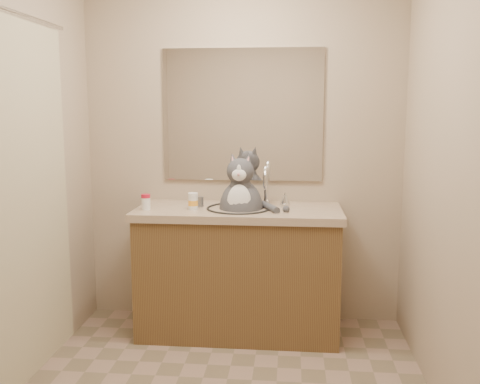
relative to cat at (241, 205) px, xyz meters
name	(u,v)px	position (x,y,z in m)	size (l,w,h in m)	color
room	(218,172)	(-0.02, -0.96, 0.32)	(2.22, 2.52, 2.42)	gray
vanity	(239,268)	(-0.02, 0.01, -0.43)	(1.34, 0.59, 1.12)	brown
mirror	(243,115)	(-0.02, 0.28, 0.57)	(1.10, 0.02, 0.90)	white
shower_curtain	(17,201)	(-1.07, -0.86, 0.16)	(0.02, 1.30, 1.93)	beige
cat	(241,205)	(0.00, 0.00, 0.00)	(0.41, 0.33, 0.57)	#434348
pill_bottle_redcap	(146,202)	(-0.61, -0.10, 0.03)	(0.07, 0.07, 0.10)	white
pill_bottle_orange	(193,202)	(-0.31, -0.07, 0.03)	(0.08, 0.08, 0.11)	white
grey_canister	(200,202)	(-0.28, 0.04, 0.01)	(0.05, 0.05, 0.07)	slate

